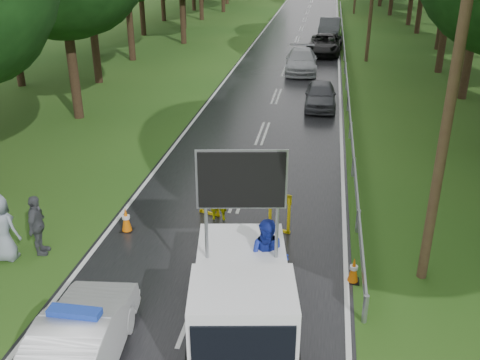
% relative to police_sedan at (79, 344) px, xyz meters
% --- Properties ---
extents(ground, '(160.00, 160.00, 0.00)m').
position_rel_police_sedan_xyz_m(ground, '(1.76, 2.35, -0.67)').
color(ground, '#1D4914').
rests_on(ground, ground).
extents(road, '(7.00, 140.00, 0.02)m').
position_rel_police_sedan_xyz_m(road, '(1.76, 32.35, -0.66)').
color(road, black).
rests_on(road, ground).
extents(guardrail, '(0.12, 60.06, 0.70)m').
position_rel_police_sedan_xyz_m(guardrail, '(5.46, 32.02, -0.12)').
color(guardrail, gray).
rests_on(guardrail, ground).
extents(utility_pole_near, '(1.40, 0.24, 10.00)m').
position_rel_police_sedan_xyz_m(utility_pole_near, '(6.96, 4.35, 4.40)').
color(utility_pole_near, '#402D1E').
rests_on(utility_pole_near, ground).
extents(police_sedan, '(1.83, 4.14, 1.46)m').
position_rel_police_sedan_xyz_m(police_sedan, '(0.00, 0.00, 0.00)').
color(police_sedan, white).
rests_on(police_sedan, ground).
extents(work_truck, '(2.77, 4.90, 3.70)m').
position_rel_police_sedan_xyz_m(work_truck, '(2.89, 1.51, 0.34)').
color(work_truck, gray).
rests_on(work_truck, ground).
extents(barrier, '(2.85, 0.96, 1.23)m').
position_rel_police_sedan_xyz_m(barrier, '(2.16, 6.35, 0.26)').
color(barrier, yellow).
rests_on(barrier, ground).
extents(officer, '(0.65, 0.47, 1.66)m').
position_rel_police_sedan_xyz_m(officer, '(1.39, 6.45, 0.16)').
color(officer, '#CFDC0B').
rests_on(officer, ground).
extents(civilian, '(0.99, 0.80, 1.94)m').
position_rel_police_sedan_xyz_m(civilian, '(3.26, 3.03, 0.31)').
color(civilian, '#172999').
rests_on(civilian, ground).
extents(bystander_mid, '(0.59, 1.05, 1.68)m').
position_rel_police_sedan_xyz_m(bystander_mid, '(-2.90, 3.85, 0.18)').
color(bystander_mid, '#45484E').
rests_on(bystander_mid, ground).
extents(bystander_right, '(0.96, 0.69, 1.84)m').
position_rel_police_sedan_xyz_m(bystander_right, '(-3.65, 3.45, 0.25)').
color(bystander_right, gray).
rests_on(bystander_right, ground).
extents(queue_car_first, '(1.57, 3.76, 1.27)m').
position_rel_police_sedan_xyz_m(queue_car_first, '(4.09, 18.72, -0.03)').
color(queue_car_first, '#43444B').
rests_on(queue_car_first, ground).
extents(queue_car_second, '(2.16, 4.87, 1.39)m').
position_rel_police_sedan_xyz_m(queue_car_second, '(2.71, 26.41, 0.03)').
color(queue_car_second, '#AFB0B7').
rests_on(queue_car_second, ground).
extents(queue_car_third, '(2.68, 5.21, 1.41)m').
position_rel_police_sedan_xyz_m(queue_car_third, '(4.07, 32.41, 0.04)').
color(queue_car_third, black).
rests_on(queue_car_third, ground).
extents(queue_car_fourth, '(1.91, 4.90, 1.59)m').
position_rel_police_sedan_xyz_m(queue_car_fourth, '(4.36, 39.92, 0.13)').
color(queue_car_fourth, '#383C3F').
rests_on(queue_car_fourth, ground).
extents(cone_center, '(0.31, 0.31, 0.65)m').
position_rel_police_sedan_xyz_m(cone_center, '(2.26, 3.43, -0.35)').
color(cone_center, black).
rests_on(cone_center, ground).
extents(cone_far, '(0.37, 0.37, 0.79)m').
position_rel_police_sedan_xyz_m(cone_far, '(1.96, 4.85, -0.28)').
color(cone_far, black).
rests_on(cone_far, ground).
extents(cone_left_mid, '(0.35, 0.35, 0.75)m').
position_rel_police_sedan_xyz_m(cone_left_mid, '(-1.07, 5.35, -0.30)').
color(cone_left_mid, black).
rests_on(cone_left_mid, ground).
extents(cone_right, '(0.32, 0.32, 0.68)m').
position_rel_police_sedan_xyz_m(cone_right, '(5.26, 3.85, -0.34)').
color(cone_right, black).
rests_on(cone_right, ground).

